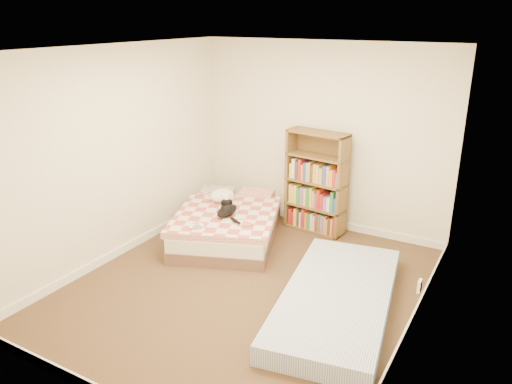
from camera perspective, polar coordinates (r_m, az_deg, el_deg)
The scene contains 6 objects.
room at distance 5.04m, azimuth -1.22°, elevation 1.11°, with size 3.51×4.01×2.51m.
bed at distance 6.58m, azimuth -3.08°, elevation -3.59°, with size 1.72×2.02×0.46m.
bookshelf at distance 6.76m, azimuth 6.90°, elevation -0.20°, with size 0.86×0.38×1.38m.
floor_mattress at distance 5.18m, azimuth 9.21°, elevation -12.02°, with size 1.01×2.25×0.20m, color #728ABE.
black_cat at distance 6.30m, azimuth -3.17°, elevation -2.06°, with size 0.35×0.64×0.14m.
white_dog at distance 6.73m, azimuth -3.89°, elevation -0.42°, with size 0.36×0.38×0.17m.
Camera 1 is at (2.46, -4.10, 2.80)m, focal length 35.00 mm.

